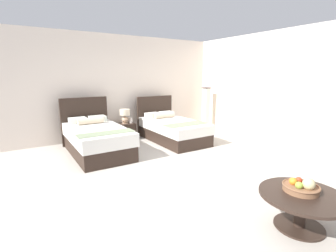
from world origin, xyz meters
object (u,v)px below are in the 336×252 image
Objects in this scene: vase at (131,120)px; fruit_bowl at (302,187)px; bed_near_window at (96,139)px; bed_near_corner at (172,129)px; table_lamp at (125,115)px; nightstand at (126,131)px; coffee_table at (302,203)px; floor_lamp_corner at (206,109)px.

vase is 0.38× the size of fruit_bowl.
bed_near_window reaches higher than vase.
vase is at bearing 31.89° from bed_near_window.
bed_near_corner is 1.36m from table_lamp.
bed_near_corner is 13.16× the size of vase.
table_lamp is 0.95× the size of fruit_bowl.
coffee_table is (0.16, -4.88, 0.09)m from nightstand.
floor_lamp_corner reaches higher than vase.
bed_near_window is 13.03× the size of vase.
nightstand is 2.94× the size of vase.
nightstand is 0.47m from table_lamp.
fruit_bowl reaches higher than vase.
bed_near_corner is at bearing -160.49° from floor_lamp_corner.
floor_lamp_corner is at bearing 19.51° from bed_near_corner.
coffee_table is (0.02, -4.84, -0.22)m from vase.
bed_near_window reaches higher than coffee_table.
floor_lamp_corner is at bearing -3.28° from nightstand.
table_lamp reaches higher than nightstand.
bed_near_corner is 4.20m from coffee_table.
bed_near_corner is at bearing 78.00° from coffee_table.
bed_near_window is 1.41m from vase.
coffee_table is at bearing -89.72° from vase.
table_lamp reaches higher than vase.
table_lamp is at bearing 90.00° from nightstand.
vase is 2.63m from floor_lamp_corner.
bed_near_window is 4.97× the size of fruit_bowl.
nightstand is 1.18× the size of table_lamp.
nightstand is 0.34m from vase.
vase is 4.85m from coffee_table.
vase is (-0.90, 0.73, 0.22)m from bed_near_corner.
coffee_table is at bearing -102.00° from bed_near_corner.
table_lamp is (-1.04, 0.79, 0.38)m from bed_near_corner.
vase reaches higher than coffee_table.
coffee_table is 2.33× the size of fruit_bowl.
bed_near_window is at bearing 107.09° from fruit_bowl.
nightstand is 4.89m from coffee_table.
coffee_table is at bearing -118.86° from floor_lamp_corner.
fruit_bowl is at bearing -87.55° from nightstand.
bed_near_corner is 4.16m from fruit_bowl.
fruit_bowl is (0.21, -4.84, 0.27)m from nightstand.
bed_near_corner reaches higher than table_lamp.
bed_near_window is 2.08m from bed_near_corner.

